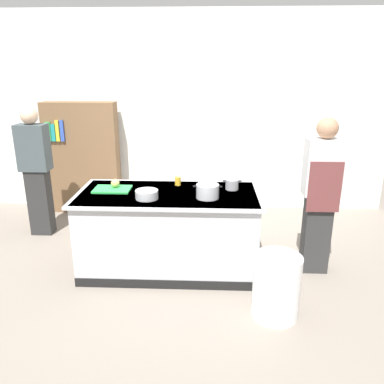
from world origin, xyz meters
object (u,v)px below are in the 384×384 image
(sauce_pan, at_px, (232,184))
(onion, at_px, (115,183))
(juice_cup, at_px, (178,181))
(trash_bin, at_px, (276,286))
(mixing_bowl, at_px, (147,194))
(bookshelf, at_px, (83,158))
(stock_pot, at_px, (208,191))
(person_guest, at_px, (36,169))
(person_chef, at_px, (321,193))

(sauce_pan, bearing_deg, onion, -178.02)
(juice_cup, relative_size, trash_bin, 0.17)
(mixing_bowl, xyz_separation_m, juice_cup, (0.28, 0.48, 0.00))
(bookshelf, bearing_deg, stock_pot, -45.03)
(trash_bin, bearing_deg, juice_cup, 130.81)
(mixing_bowl, bearing_deg, person_guest, 146.71)
(bookshelf, bearing_deg, mixing_bowl, -56.67)
(stock_pot, relative_size, person_chef, 0.18)
(stock_pot, bearing_deg, juice_cup, 128.59)
(sauce_pan, distance_m, person_chef, 0.95)
(sauce_pan, distance_m, trash_bin, 1.26)
(trash_bin, bearing_deg, person_guest, 149.19)
(stock_pot, xyz_separation_m, juice_cup, (-0.34, 0.43, -0.02))
(mixing_bowl, height_order, juice_cup, juice_cup)
(stock_pot, distance_m, mixing_bowl, 0.63)
(sauce_pan, relative_size, mixing_bowl, 0.89)
(onion, bearing_deg, sauce_pan, 1.98)
(stock_pot, bearing_deg, person_chef, 7.35)
(onion, xyz_separation_m, mixing_bowl, (0.40, -0.31, -0.02))
(person_guest, relative_size, bookshelf, 1.01)
(sauce_pan, xyz_separation_m, bookshelf, (-2.20, 1.63, -0.11))
(trash_bin, bearing_deg, person_chef, 56.69)
(juice_cup, relative_size, person_guest, 0.06)
(stock_pot, distance_m, bookshelf, 2.74)
(onion, xyz_separation_m, stock_pot, (1.03, -0.26, 0.01))
(mixing_bowl, height_order, person_guest, person_guest)
(sauce_pan, bearing_deg, person_chef, -8.87)
(juice_cup, xyz_separation_m, trash_bin, (0.98, -1.14, -0.65))
(stock_pot, xyz_separation_m, trash_bin, (0.64, -0.71, -0.67))
(onion, relative_size, person_guest, 0.06)
(onion, distance_m, mixing_bowl, 0.50)
(person_chef, bearing_deg, juice_cup, 75.22)
(trash_bin, relative_size, person_guest, 0.35)
(person_chef, relative_size, person_guest, 1.00)
(person_guest, bearing_deg, trash_bin, 78.76)
(juice_cup, xyz_separation_m, bookshelf, (-1.59, 1.51, -0.10))
(onion, xyz_separation_m, trash_bin, (1.67, -0.96, -0.67))
(onion, distance_m, stock_pot, 1.06)
(sauce_pan, distance_m, mixing_bowl, 0.96)
(trash_bin, bearing_deg, stock_pot, 132.09)
(mixing_bowl, xyz_separation_m, trash_bin, (1.27, -0.66, -0.64))
(mixing_bowl, distance_m, bookshelf, 2.38)
(sauce_pan, xyz_separation_m, person_chef, (0.94, -0.15, -0.04))
(stock_pot, height_order, person_guest, person_guest)
(person_chef, bearing_deg, trash_bin, 141.96)
(onion, xyz_separation_m, person_chef, (2.23, -0.10, -0.05))
(onion, height_order, person_guest, person_guest)
(stock_pot, bearing_deg, trash_bin, -47.91)
(trash_bin, distance_m, person_chef, 1.20)
(person_chef, distance_m, bookshelf, 3.61)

